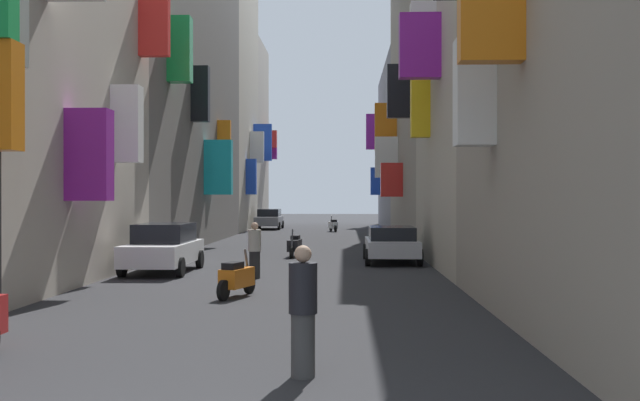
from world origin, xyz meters
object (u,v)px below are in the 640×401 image
object	(u,v)px
pedestrian_near_left	(303,311)
scooter_orange	(236,278)
scooter_white	(333,225)
pedestrian_crossing	(255,251)
parked_car_silver	(391,243)
parked_car_white	(164,247)
parked_car_grey	(269,219)
scooter_black	(295,245)

from	to	relation	value
pedestrian_near_left	scooter_orange	bearing A→B (deg)	105.32
scooter_orange	scooter_white	xyz separation A→B (m)	(1.75, 32.72, 0.00)
pedestrian_crossing	pedestrian_near_left	bearing A→B (deg)	-79.49
parked_car_silver	pedestrian_crossing	size ratio (longest dim) A/B	2.48
parked_car_white	scooter_orange	bearing A→B (deg)	-60.11
parked_car_grey	pedestrian_near_left	world-z (taller)	pedestrian_near_left
parked_car_silver	pedestrian_crossing	bearing A→B (deg)	-129.82
parked_car_white	pedestrian_crossing	distance (m)	3.54
pedestrian_crossing	pedestrian_near_left	xyz separation A→B (m)	(2.10, -11.33, 0.05)
parked_car_white	scooter_white	size ratio (longest dim) A/B	2.36
parked_car_silver	scooter_orange	xyz separation A→B (m)	(-4.28, -9.12, -0.25)
parked_car_grey	scooter_orange	bearing A→B (deg)	-85.03
pedestrian_crossing	pedestrian_near_left	size ratio (longest dim) A/B	0.95
scooter_white	parked_car_grey	bearing A→B (deg)	141.12
parked_car_grey	scooter_white	bearing A→B (deg)	-38.88
parked_car_silver	scooter_orange	world-z (taller)	parked_car_silver
scooter_white	scooter_orange	bearing A→B (deg)	-93.05
scooter_black	parked_car_silver	bearing A→B (deg)	-33.23
parked_car_grey	pedestrian_near_left	distance (m)	44.43
parked_car_grey	scooter_white	xyz separation A→B (m)	(4.94, -3.98, -0.33)
parked_car_silver	pedestrian_near_left	xyz separation A→B (m)	(-2.24, -16.54, 0.16)
parked_car_white	scooter_black	bearing A→B (deg)	57.93
parked_car_white	pedestrian_near_left	world-z (taller)	pedestrian_near_left
parked_car_silver	parked_car_white	bearing A→B (deg)	-154.57
scooter_orange	scooter_black	xyz separation A→B (m)	(0.56, 11.56, 0.00)
scooter_white	pedestrian_near_left	distance (m)	40.15
scooter_black	scooter_orange	bearing A→B (deg)	-92.76
scooter_white	scooter_black	bearing A→B (deg)	-93.22
parked_car_silver	pedestrian_crossing	world-z (taller)	pedestrian_crossing
parked_car_white	scooter_white	distance (m)	27.60
parked_car_white	scooter_orange	size ratio (longest dim) A/B	2.43
scooter_orange	parked_car_silver	bearing A→B (deg)	64.86
parked_car_grey	parked_car_silver	size ratio (longest dim) A/B	1.08
parked_car_silver	scooter_black	bearing A→B (deg)	146.77
pedestrian_near_left	scooter_black	bearing A→B (deg)	94.45
scooter_white	pedestrian_near_left	world-z (taller)	pedestrian_near_left
scooter_orange	pedestrian_near_left	bearing A→B (deg)	-74.68
parked_car_white	scooter_white	xyz separation A→B (m)	(4.94, 27.15, -0.34)
parked_car_silver	pedestrian_near_left	bearing A→B (deg)	-97.73
parked_car_white	parked_car_silver	size ratio (longest dim) A/B	1.04
parked_car_grey	parked_car_silver	distance (m)	28.57
scooter_orange	scooter_black	world-z (taller)	same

